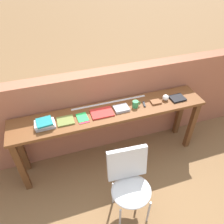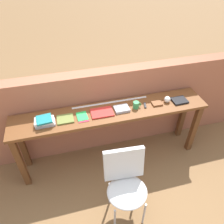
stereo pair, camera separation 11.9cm
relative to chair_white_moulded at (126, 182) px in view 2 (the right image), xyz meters
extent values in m
plane|color=brown|center=(0.04, 0.50, -0.53)|extent=(40.00, 40.00, 0.00)
cube|color=#9E5B42|center=(0.04, 1.14, 0.10)|extent=(6.00, 0.20, 1.26)
cube|color=brown|center=(0.04, 0.80, 0.33)|extent=(2.50, 0.44, 0.04)
cube|color=#5B341A|center=(-1.15, 0.64, -0.11)|extent=(0.07, 0.07, 0.84)
cube|color=#5B341A|center=(1.23, 0.64, -0.11)|extent=(0.07, 0.07, 0.84)
cube|color=#5B341A|center=(-1.15, 0.96, -0.11)|extent=(0.07, 0.07, 0.84)
cube|color=#5B341A|center=(1.23, 0.96, -0.11)|extent=(0.07, 0.07, 0.84)
ellipsoid|color=silver|center=(0.00, -0.07, -0.08)|extent=(0.47, 0.45, 0.08)
cube|color=silver|center=(0.01, 0.12, 0.16)|extent=(0.45, 0.14, 0.40)
cylinder|color=#B2B2B7|center=(-0.18, -0.21, -0.32)|extent=(0.02, 0.02, 0.41)
cylinder|color=#B2B2B7|center=(0.15, -0.24, -0.32)|extent=(0.02, 0.02, 0.41)
cylinder|color=#B2B2B7|center=(-0.16, 0.10, -0.32)|extent=(0.02, 0.02, 0.41)
cylinder|color=#B2B2B7|center=(0.17, 0.08, -0.32)|extent=(0.02, 0.02, 0.41)
cube|color=#9E9EA3|center=(-0.76, 0.76, 0.37)|extent=(0.23, 0.14, 0.03)
cube|color=white|center=(-0.77, 0.77, 0.40)|extent=(0.22, 0.14, 0.03)
cube|color=#19757A|center=(-0.76, 0.76, 0.43)|extent=(0.19, 0.18, 0.02)
cube|color=olive|center=(-0.53, 0.78, 0.36)|extent=(0.20, 0.17, 0.02)
cube|color=yellow|center=(-0.32, 0.79, 0.35)|extent=(0.13, 0.17, 0.00)
cube|color=#E5334C|center=(-0.32, 0.76, 0.36)|extent=(0.13, 0.17, 0.00)
cube|color=orange|center=(-0.33, 0.78, 0.36)|extent=(0.12, 0.16, 0.00)
cube|color=green|center=(-0.32, 0.78, 0.36)|extent=(0.14, 0.18, 0.00)
cube|color=red|center=(-0.08, 0.79, 0.36)|extent=(0.28, 0.20, 0.02)
cube|color=#9E9EA3|center=(0.18, 0.79, 0.37)|extent=(0.19, 0.15, 0.03)
cylinder|color=#338C4C|center=(0.37, 0.78, 0.40)|extent=(0.08, 0.08, 0.09)
torus|color=#338C4C|center=(0.41, 0.78, 0.40)|extent=(0.06, 0.01, 0.06)
cube|color=black|center=(0.49, 0.79, 0.36)|extent=(0.05, 0.11, 0.02)
cube|color=brown|center=(0.66, 0.78, 0.37)|extent=(0.13, 0.10, 0.02)
sphere|color=silver|center=(0.81, 0.80, 0.39)|extent=(0.08, 0.08, 0.08)
cube|color=black|center=(0.97, 0.77, 0.37)|extent=(0.20, 0.17, 0.02)
cube|color=silver|center=(0.08, 0.97, 0.35)|extent=(1.01, 0.03, 0.00)
camera|label=1|loc=(-0.60, -1.22, 2.08)|focal=35.00mm
camera|label=2|loc=(-0.49, -1.25, 2.08)|focal=35.00mm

